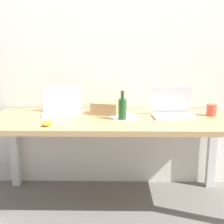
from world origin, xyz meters
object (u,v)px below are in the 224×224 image
Objects in this scene: computer_mouse at (47,123)px; beer_bottle at (122,108)px; laptop_left at (62,107)px; desk at (112,129)px; cardboard_box at (106,108)px; coffee_mug at (211,110)px; laptop_right at (173,110)px.

beer_bottle is at bearing 34.19° from computer_mouse.
desk is at bearing -21.94° from laptop_left.
laptop_left is at bearing 156.40° from beer_bottle.
cardboard_box is at bearing 58.96° from computer_mouse.
computer_mouse is at bearing -161.41° from beer_bottle.
coffee_mug is at bearing -3.44° from cardboard_box.
beer_bottle is at bearing -164.34° from laptop_right.
computer_mouse is at bearing -94.46° from laptop_left.
desk is 0.53m from computer_mouse.
desk is 8.65× the size of beer_bottle.
computer_mouse is 1.05× the size of coffee_mug.
laptop_right is 0.43m from beer_bottle.
coffee_mug is at bearing 6.80° from desk.
laptop_right is at bearing 7.52° from desk.
laptop_right is (0.93, -0.11, 0.01)m from laptop_left.
desk is 19.72× the size of computer_mouse.
desk is at bearing -172.48° from laptop_right.
computer_mouse is (-0.55, -0.18, -0.07)m from beer_bottle.
laptop_right is at bearing -6.72° from laptop_left.
cardboard_box is at bearing 176.56° from coffee_mug.
laptop_left is 3.55× the size of computer_mouse.
computer_mouse is at bearing -162.66° from laptop_right.
beer_bottle reaches higher than desk.
desk is 8.89× the size of cardboard_box.
cardboard_box is (-0.55, 0.09, -0.00)m from laptop_right.
coffee_mug is at bearing 11.33° from beer_bottle.
cardboard_box is (0.41, 0.38, 0.03)m from computer_mouse.
laptop_left is 1.60× the size of cardboard_box.
computer_mouse is at bearing -153.27° from desk.
laptop_left is 0.56m from beer_bottle.
cardboard_box is 0.88m from coffee_mug.
cardboard_box is at bearing -3.63° from laptop_left.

